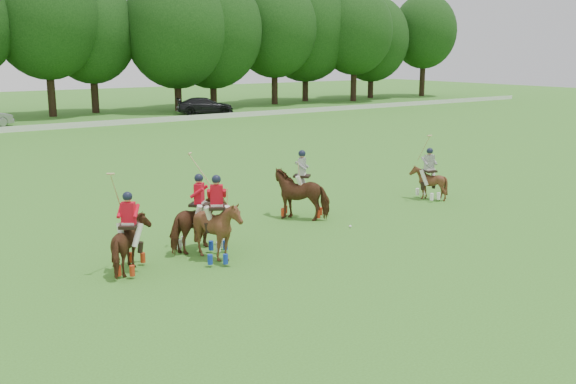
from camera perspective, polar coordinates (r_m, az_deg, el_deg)
ground at (r=16.60m, az=2.03°, el=-8.24°), size 180.00×180.00×0.00m
car_right at (r=62.12m, az=-7.39°, el=7.62°), size 5.78×3.94×1.56m
polo_red_a at (r=17.80m, az=-13.87°, el=-4.48°), size 1.71×1.90×2.76m
polo_red_b at (r=19.24m, az=-7.82°, el=-2.80°), size 2.13×2.14×2.88m
polo_red_c at (r=18.37m, az=-6.29°, el=-3.28°), size 2.04×2.11×2.47m
polo_stripe_a at (r=22.86m, az=1.24°, el=-0.10°), size 2.11×2.18×2.45m
polo_stripe_b at (r=26.38m, az=12.37°, el=0.92°), size 1.32×1.42×2.63m
polo_ball at (r=21.86m, az=5.56°, el=-3.06°), size 0.09×0.09×0.09m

